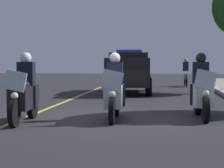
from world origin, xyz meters
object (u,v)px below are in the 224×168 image
at_px(police_motorcycle_lead_left, 24,94).
at_px(police_suv, 129,71).
at_px(cyclist_background, 186,72).
at_px(police_motorcycle_trailing, 201,92).
at_px(police_motorcycle_lead_right, 114,93).

xyz_separation_m(police_motorcycle_lead_left, police_suv, (-9.59, 1.74, 0.37)).
height_order(police_motorcycle_lead_left, cyclist_background, police_motorcycle_lead_left).
height_order(police_motorcycle_trailing, cyclist_background, police_motorcycle_trailing).
distance_m(police_motorcycle_lead_right, police_suv, 8.90).
distance_m(police_motorcycle_trailing, police_suv, 8.77).
height_order(police_suv, cyclist_background, police_suv).
xyz_separation_m(police_motorcycle_lead_left, cyclist_background, (-15.09, 4.66, 0.14)).
bearing_deg(cyclist_background, police_motorcycle_trailing, -1.30).
bearing_deg(police_motorcycle_lead_left, police_motorcycle_lead_right, 108.28).
xyz_separation_m(police_motorcycle_lead_right, police_suv, (-8.89, -0.39, 0.37)).
relative_size(police_motorcycle_trailing, cyclist_background, 1.22).
distance_m(police_motorcycle_lead_left, police_motorcycle_lead_right, 2.24).
bearing_deg(cyclist_background, police_suv, -27.98).
xyz_separation_m(police_suv, cyclist_background, (-5.50, 2.92, -0.22)).
bearing_deg(police_suv, police_motorcycle_lead_left, -10.30).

